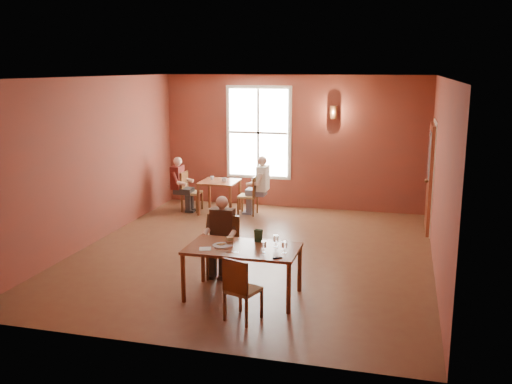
% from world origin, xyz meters
% --- Properties ---
extents(ground, '(6.00, 7.00, 0.01)m').
position_xyz_m(ground, '(0.00, 0.00, 0.00)').
color(ground, brown).
rests_on(ground, ground).
extents(wall_back, '(6.00, 0.04, 3.00)m').
position_xyz_m(wall_back, '(0.00, 3.50, 1.50)').
color(wall_back, brown).
rests_on(wall_back, ground).
extents(wall_front, '(6.00, 0.04, 3.00)m').
position_xyz_m(wall_front, '(0.00, -3.50, 1.50)').
color(wall_front, brown).
rests_on(wall_front, ground).
extents(wall_left, '(0.04, 7.00, 3.00)m').
position_xyz_m(wall_left, '(-3.00, 0.00, 1.50)').
color(wall_left, brown).
rests_on(wall_left, ground).
extents(wall_right, '(0.04, 7.00, 3.00)m').
position_xyz_m(wall_right, '(3.00, 0.00, 1.50)').
color(wall_right, brown).
rests_on(wall_right, ground).
extents(ceiling, '(6.00, 7.00, 0.04)m').
position_xyz_m(ceiling, '(0.00, 0.00, 3.00)').
color(ceiling, white).
rests_on(ceiling, wall_back).
extents(window, '(1.36, 0.10, 1.96)m').
position_xyz_m(window, '(-0.80, 3.45, 1.70)').
color(window, white).
rests_on(window, wall_back).
extents(door, '(0.12, 1.04, 2.10)m').
position_xyz_m(door, '(2.94, 2.30, 1.05)').
color(door, maroon).
rests_on(door, ground).
extents(wall_sconce, '(0.16, 0.16, 0.28)m').
position_xyz_m(wall_sconce, '(0.90, 3.40, 2.20)').
color(wall_sconce, brown).
rests_on(wall_sconce, wall_back).
extents(main_table, '(1.55, 0.87, 0.72)m').
position_xyz_m(main_table, '(0.35, -1.86, 0.36)').
color(main_table, brown).
rests_on(main_table, ground).
extents(chair_diner_main, '(0.41, 0.41, 0.94)m').
position_xyz_m(chair_diner_main, '(-0.15, -1.21, 0.47)').
color(chair_diner_main, '#421D0F').
rests_on(chair_diner_main, ground).
extents(diner_main, '(0.47, 0.47, 1.18)m').
position_xyz_m(diner_main, '(-0.15, -1.24, 0.59)').
color(diner_main, '#39251F').
rests_on(diner_main, ground).
extents(chair_empty, '(0.48, 0.48, 0.84)m').
position_xyz_m(chair_empty, '(0.56, -2.58, 0.42)').
color(chair_empty, brown).
rests_on(chair_empty, ground).
extents(plate_food, '(0.35, 0.35, 0.03)m').
position_xyz_m(plate_food, '(0.07, -1.89, 0.74)').
color(plate_food, white).
rests_on(plate_food, main_table).
extents(sandwich, '(0.11, 0.11, 0.10)m').
position_xyz_m(sandwich, '(0.14, -1.80, 0.77)').
color(sandwich, tan).
rests_on(sandwich, main_table).
extents(goblet_a, '(0.09, 0.09, 0.18)m').
position_xyz_m(goblet_a, '(0.80, -1.74, 0.82)').
color(goblet_a, white).
rests_on(goblet_a, main_table).
extents(goblet_b, '(0.08, 0.08, 0.18)m').
position_xyz_m(goblet_b, '(0.96, -1.97, 0.81)').
color(goblet_b, white).
rests_on(goblet_b, main_table).
extents(goblet_c, '(0.07, 0.07, 0.17)m').
position_xyz_m(goblet_c, '(0.69, -2.02, 0.81)').
color(goblet_c, white).
rests_on(goblet_c, main_table).
extents(menu_stand, '(0.12, 0.07, 0.19)m').
position_xyz_m(menu_stand, '(0.50, -1.58, 0.82)').
color(menu_stand, '#204329').
rests_on(menu_stand, main_table).
extents(knife, '(0.19, 0.05, 0.00)m').
position_xyz_m(knife, '(0.28, -2.11, 0.73)').
color(knife, silver).
rests_on(knife, main_table).
extents(napkin, '(0.20, 0.20, 0.01)m').
position_xyz_m(napkin, '(-0.12, -2.07, 0.73)').
color(napkin, white).
rests_on(napkin, main_table).
extents(sunglasses, '(0.13, 0.10, 0.02)m').
position_xyz_m(sunglasses, '(0.92, -2.20, 0.73)').
color(sunglasses, black).
rests_on(sunglasses, main_table).
extents(second_table, '(0.81, 0.81, 0.71)m').
position_xyz_m(second_table, '(-1.46, 2.58, 0.36)').
color(second_table, brown).
rests_on(second_table, ground).
extents(chair_diner_white, '(0.38, 0.38, 0.86)m').
position_xyz_m(chair_diner_white, '(-0.81, 2.58, 0.43)').
color(chair_diner_white, brown).
rests_on(chair_diner_white, ground).
extents(diner_white, '(0.50, 0.50, 1.25)m').
position_xyz_m(diner_white, '(-0.78, 2.58, 0.62)').
color(diner_white, white).
rests_on(diner_white, ground).
extents(chair_diner_maroon, '(0.39, 0.39, 0.88)m').
position_xyz_m(chair_diner_maroon, '(-2.11, 2.58, 0.44)').
color(chair_diner_maroon, '#4A2D11').
rests_on(chair_diner_maroon, ground).
extents(diner_maroon, '(0.47, 0.47, 1.18)m').
position_xyz_m(diner_maroon, '(-2.14, 2.58, 0.59)').
color(diner_maroon, maroon).
rests_on(diner_maroon, ground).
extents(cup_a, '(0.15, 0.15, 0.09)m').
position_xyz_m(cup_a, '(-1.32, 2.50, 0.76)').
color(cup_a, silver).
rests_on(cup_a, second_table).
extents(cup_b, '(0.09, 0.09, 0.08)m').
position_xyz_m(cup_b, '(-1.67, 2.69, 0.75)').
color(cup_b, silver).
rests_on(cup_b, second_table).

